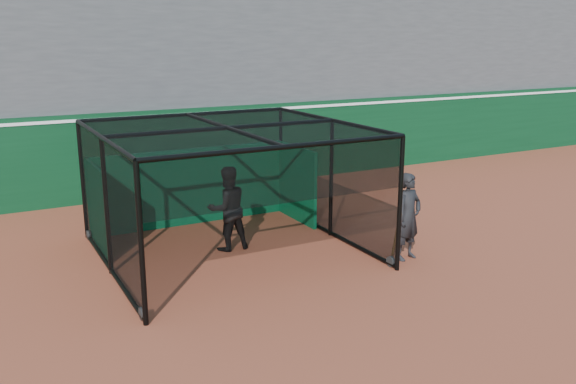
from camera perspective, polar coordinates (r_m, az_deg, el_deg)
name	(u,v)px	position (r m, az deg, el deg)	size (l,w,h in m)	color
ground	(282,301)	(10.97, -0.60, -10.14)	(120.00, 120.00, 0.00)	brown
outfield_wall	(147,152)	(18.26, -13.05, 3.67)	(50.00, 0.50, 2.50)	#09361A
grandstand	(111,39)	(21.64, -16.26, 13.58)	(50.00, 7.85, 8.95)	#4C4C4F
batting_cage	(229,192)	(12.97, -5.57, 0.03)	(5.19, 5.15, 2.72)	black
batter	(228,208)	(13.29, -5.68, -1.54)	(0.90, 0.70, 1.86)	black
on_deck_player	(408,217)	(12.90, 11.19, -2.28)	(0.75, 0.58, 1.84)	black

